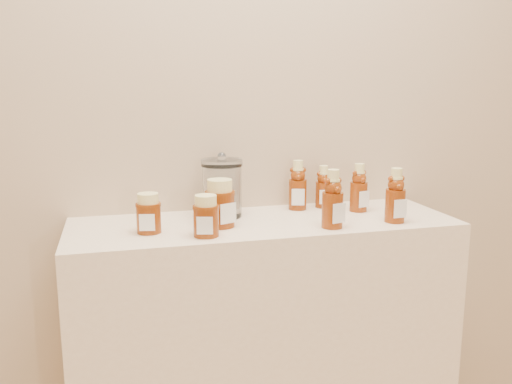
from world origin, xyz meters
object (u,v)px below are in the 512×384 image
object	(u,v)px
display_table	(264,353)
bear_bottle_back_left	(298,182)
honey_jar_left	(149,213)
glass_canister	(222,186)
bear_bottle_front_left	(333,195)

from	to	relation	value
display_table	bear_bottle_back_left	bearing A→B (deg)	39.85
honey_jar_left	glass_canister	xyz separation A→B (m)	(0.24, 0.14, 0.04)
bear_bottle_front_left	honey_jar_left	xyz separation A→B (m)	(-0.53, 0.08, -0.04)
display_table	bear_bottle_back_left	xyz separation A→B (m)	(0.15, 0.13, 0.54)
display_table	bear_bottle_back_left	world-z (taller)	bear_bottle_back_left
bear_bottle_back_left	honey_jar_left	size ratio (longest dim) A/B	1.65
honey_jar_left	bear_bottle_back_left	bearing A→B (deg)	30.15
glass_canister	display_table	bearing A→B (deg)	-38.28
display_table	glass_canister	size ratio (longest dim) A/B	5.94
honey_jar_left	glass_canister	world-z (taller)	glass_canister
bear_bottle_back_left	glass_canister	distance (m)	0.27
bear_bottle_front_left	bear_bottle_back_left	bearing A→B (deg)	80.32
display_table	bear_bottle_front_left	size ratio (longest dim) A/B	6.06
bear_bottle_back_left	bear_bottle_front_left	size ratio (longest dim) A/B	0.96
display_table	bear_bottle_back_left	size ratio (longest dim) A/B	6.32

